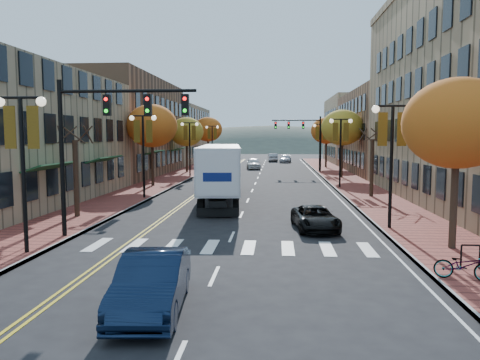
% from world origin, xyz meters
% --- Properties ---
extents(ground, '(200.00, 200.00, 0.00)m').
position_xyz_m(ground, '(0.00, 0.00, 0.00)').
color(ground, black).
rests_on(ground, ground).
extents(sidewalk_left, '(4.00, 85.00, 0.15)m').
position_xyz_m(sidewalk_left, '(-9.00, 32.50, 0.07)').
color(sidewalk_left, brown).
rests_on(sidewalk_left, ground).
extents(sidewalk_right, '(4.00, 85.00, 0.15)m').
position_xyz_m(sidewalk_right, '(9.00, 32.50, 0.07)').
color(sidewalk_right, brown).
rests_on(sidewalk_right, ground).
extents(building_left_mid, '(12.00, 24.00, 11.00)m').
position_xyz_m(building_left_mid, '(-17.00, 36.00, 5.50)').
color(building_left_mid, brown).
rests_on(building_left_mid, ground).
extents(building_left_far, '(12.00, 26.00, 9.50)m').
position_xyz_m(building_left_far, '(-17.00, 61.00, 4.75)').
color(building_left_far, '#9E8966').
rests_on(building_left_far, ground).
extents(building_right_mid, '(15.00, 24.00, 10.00)m').
position_xyz_m(building_right_mid, '(18.50, 42.00, 5.00)').
color(building_right_mid, brown).
rests_on(building_right_mid, ground).
extents(building_right_far, '(15.00, 20.00, 11.00)m').
position_xyz_m(building_right_far, '(18.50, 64.00, 5.50)').
color(building_right_far, '#9E8966').
rests_on(building_right_far, ground).
extents(tree_left_a, '(0.28, 0.28, 4.20)m').
position_xyz_m(tree_left_a, '(-9.00, 8.00, 2.25)').
color(tree_left_a, '#382619').
rests_on(tree_left_a, sidewalk_left).
extents(tree_left_b, '(4.48, 4.48, 7.21)m').
position_xyz_m(tree_left_b, '(-9.00, 24.00, 5.45)').
color(tree_left_b, '#382619').
rests_on(tree_left_b, sidewalk_left).
extents(tree_left_c, '(4.16, 4.16, 6.69)m').
position_xyz_m(tree_left_c, '(-9.00, 40.00, 5.05)').
color(tree_left_c, '#382619').
rests_on(tree_left_c, sidewalk_left).
extents(tree_left_d, '(4.61, 4.61, 7.42)m').
position_xyz_m(tree_left_d, '(-9.00, 58.00, 5.60)').
color(tree_left_d, '#382619').
rests_on(tree_left_d, sidewalk_left).
extents(tree_right_a, '(4.16, 4.16, 6.69)m').
position_xyz_m(tree_right_a, '(9.00, 2.00, 5.05)').
color(tree_right_a, '#382619').
rests_on(tree_right_a, sidewalk_right).
extents(tree_right_b, '(0.28, 0.28, 4.20)m').
position_xyz_m(tree_right_b, '(9.00, 18.00, 2.25)').
color(tree_right_b, '#382619').
rests_on(tree_right_b, sidewalk_right).
extents(tree_right_c, '(4.48, 4.48, 7.21)m').
position_xyz_m(tree_right_c, '(9.00, 34.00, 5.45)').
color(tree_right_c, '#382619').
rests_on(tree_right_c, sidewalk_right).
extents(tree_right_d, '(4.35, 4.35, 7.00)m').
position_xyz_m(tree_right_d, '(9.00, 50.00, 5.29)').
color(tree_right_d, '#382619').
rests_on(tree_right_d, sidewalk_right).
extents(lamp_left_a, '(1.96, 0.36, 6.05)m').
position_xyz_m(lamp_left_a, '(-7.50, 0.00, 4.29)').
color(lamp_left_a, black).
rests_on(lamp_left_a, ground).
extents(lamp_left_b, '(1.96, 0.36, 6.05)m').
position_xyz_m(lamp_left_b, '(-7.50, 16.00, 4.29)').
color(lamp_left_b, black).
rests_on(lamp_left_b, ground).
extents(lamp_left_c, '(1.96, 0.36, 6.05)m').
position_xyz_m(lamp_left_c, '(-7.50, 34.00, 4.29)').
color(lamp_left_c, black).
rests_on(lamp_left_c, ground).
extents(lamp_left_d, '(1.96, 0.36, 6.05)m').
position_xyz_m(lamp_left_d, '(-7.50, 52.00, 4.29)').
color(lamp_left_d, black).
rests_on(lamp_left_d, ground).
extents(lamp_right_a, '(1.96, 0.36, 6.05)m').
position_xyz_m(lamp_right_a, '(7.50, 6.00, 4.29)').
color(lamp_right_a, black).
rests_on(lamp_right_a, ground).
extents(lamp_right_b, '(1.96, 0.36, 6.05)m').
position_xyz_m(lamp_right_b, '(7.50, 24.00, 4.29)').
color(lamp_right_b, black).
rests_on(lamp_right_b, ground).
extents(lamp_right_c, '(1.96, 0.36, 6.05)m').
position_xyz_m(lamp_right_c, '(7.50, 42.00, 4.29)').
color(lamp_right_c, black).
rests_on(lamp_right_c, ground).
extents(traffic_mast_near, '(6.10, 0.35, 7.00)m').
position_xyz_m(traffic_mast_near, '(-5.48, 3.00, 4.92)').
color(traffic_mast_near, black).
rests_on(traffic_mast_near, ground).
extents(traffic_mast_far, '(6.10, 0.34, 7.00)m').
position_xyz_m(traffic_mast_far, '(5.48, 42.00, 4.92)').
color(traffic_mast_far, black).
rests_on(traffic_mast_far, ground).
extents(semi_truck, '(3.93, 15.81, 3.91)m').
position_xyz_m(semi_truck, '(-1.91, 15.91, 2.29)').
color(semi_truck, black).
rests_on(semi_truck, ground).
extents(navy_sedan, '(2.00, 4.70, 1.51)m').
position_xyz_m(navy_sedan, '(-1.22, -5.14, 0.75)').
color(navy_sedan, black).
rests_on(navy_sedan, ground).
extents(black_suv, '(2.37, 4.38, 1.17)m').
position_xyz_m(black_suv, '(3.92, 5.90, 0.58)').
color(black_suv, black).
rests_on(black_suv, ground).
extents(car_far_white, '(2.29, 4.74, 1.56)m').
position_xyz_m(car_far_white, '(-1.15, 47.71, 0.78)').
color(car_far_white, white).
rests_on(car_far_white, ground).
extents(car_far_silver, '(2.23, 4.63, 1.30)m').
position_xyz_m(car_far_silver, '(3.56, 63.57, 0.65)').
color(car_far_silver, '#B9B8C1').
rests_on(car_far_silver, ground).
extents(car_far_oncoming, '(1.91, 4.55, 1.46)m').
position_xyz_m(car_far_oncoming, '(1.35, 66.82, 0.73)').
color(car_far_oncoming, '#A7A7AF').
rests_on(car_far_oncoming, ground).
extents(bicycle, '(1.83, 1.10, 0.91)m').
position_xyz_m(bicycle, '(7.80, -2.26, 0.60)').
color(bicycle, gray).
rests_on(bicycle, sidewalk_right).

